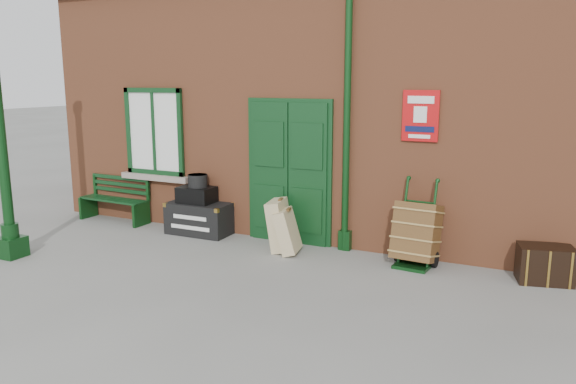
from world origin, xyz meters
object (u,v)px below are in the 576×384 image
Objects in this scene: porter_trolley at (416,233)px; dark_trunk at (545,264)px; houdini_trunk at (200,218)px; bench at (116,198)px.

porter_trolley reaches higher than dark_trunk.
houdini_trunk is at bearing -176.54° from porter_trolley.
bench reaches higher than houdini_trunk.
porter_trolley is at bearing 168.46° from dark_trunk.
dark_trunk is (1.64, 0.06, -0.22)m from porter_trolley.
houdini_trunk is 1.61× the size of dark_trunk.
porter_trolley reaches higher than houdini_trunk.
porter_trolley is at bearing 0.75° from bench.
bench is at bearing 165.77° from dark_trunk.
bench is at bearing -176.89° from porter_trolley.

